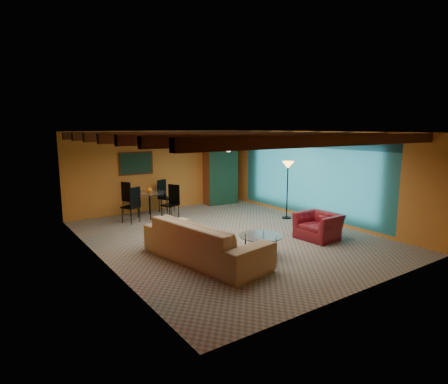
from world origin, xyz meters
TOP-DOWN VIEW (x-y plane):
  - room at (0.00, 0.11)m, footprint 6.52×8.01m
  - sofa at (-1.41, -1.14)m, footprint 1.65×3.12m
  - armchair at (1.78, -1.46)m, footprint 0.95×1.07m
  - coffee_table at (-0.29, -1.64)m, footprint 1.04×1.04m
  - dining_table at (-0.82, 3.16)m, footprint 2.79×2.79m
  - armoire at (2.20, 3.70)m, footprint 1.18×0.67m
  - floor_lamp at (2.65, 0.59)m, footprint 0.40×0.40m
  - ceiling_fan at (0.00, 0.00)m, footprint 1.50×1.50m
  - painting at (-0.90, 3.96)m, footprint 1.05×0.03m
  - potted_plant at (2.20, 3.70)m, footprint 0.57×0.53m
  - vase at (-0.82, 3.16)m, footprint 0.26×0.26m

SIDE VIEW (x-z plane):
  - coffee_table at x=-0.29m, z-range 0.00..0.49m
  - armchair at x=1.78m, z-range 0.00..0.66m
  - sofa at x=-1.41m, z-range 0.00..0.87m
  - dining_table at x=-0.82m, z-range 0.00..1.10m
  - floor_lamp at x=2.65m, z-range 0.00..1.80m
  - armoire at x=2.20m, z-range 0.00..1.99m
  - vase at x=-0.82m, z-range 1.10..1.31m
  - painting at x=-0.90m, z-range 1.32..1.97m
  - potted_plant at x=2.20m, z-range 1.99..2.49m
  - ceiling_fan at x=0.00m, z-range 2.14..2.58m
  - room at x=0.00m, z-range 1.01..3.72m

